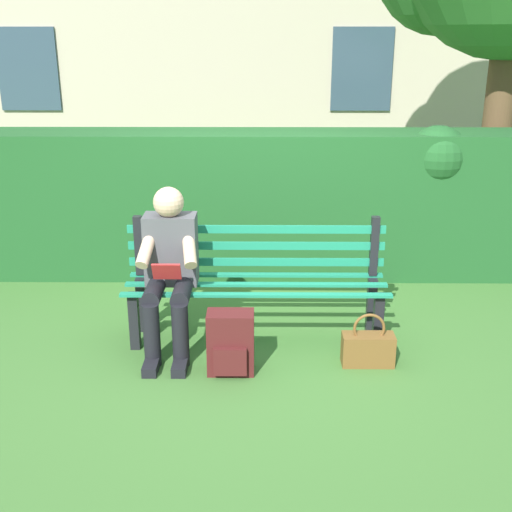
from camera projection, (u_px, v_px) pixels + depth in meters
The scene contains 6 objects.
ground at pixel (256, 339), 4.89m from camera, with size 60.00×60.00×0.00m, color #3D6B2D.
park_bench at pixel (256, 278), 4.81m from camera, with size 1.95×0.46×0.92m.
person_seated at pixel (169, 266), 4.59m from camera, with size 0.44×0.73×1.19m.
hedge_backdrop at pixel (231, 202), 6.06m from camera, with size 6.36×0.68×1.44m.
backpack at pixel (231, 343), 4.35m from camera, with size 0.32×0.26×0.44m.
handbag at pixel (368, 348), 4.48m from camera, with size 0.36×0.15×0.39m.
Camera 1 is at (-0.04, 4.41, 2.22)m, focal length 44.82 mm.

